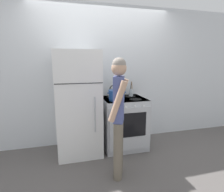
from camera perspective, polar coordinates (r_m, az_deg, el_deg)
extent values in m
plane|color=#5B5654|center=(3.62, -2.71, -14.00)|extent=(14.00, 14.00, 0.00)
cube|color=silver|center=(3.32, -3.01, 6.57)|extent=(10.00, 0.06, 2.55)
cube|color=white|center=(2.95, -10.91, -2.44)|extent=(0.70, 0.70, 1.71)
cube|color=#2D2D2D|center=(2.54, -10.68, 4.04)|extent=(0.69, 0.01, 0.01)
cylinder|color=#B2B5BA|center=(2.65, -5.57, -6.15)|extent=(0.02, 0.02, 0.55)
cube|color=silver|center=(3.22, 3.76, -8.59)|extent=(0.75, 0.67, 0.90)
cube|color=black|center=(3.10, 3.87, -0.88)|extent=(0.74, 0.66, 0.02)
cube|color=black|center=(2.95, 5.68, -10.71)|extent=(0.65, 0.05, 0.68)
cylinder|color=black|center=(2.93, 1.55, -1.46)|extent=(0.22, 0.22, 0.01)
cylinder|color=black|center=(3.04, 7.71, -1.09)|extent=(0.22, 0.22, 0.01)
cylinder|color=black|center=(3.18, 0.20, -0.44)|extent=(0.22, 0.22, 0.01)
cylinder|color=black|center=(3.28, 5.94, -0.13)|extent=(0.22, 0.22, 0.01)
cylinder|color=silver|center=(2.73, 1.65, -3.84)|extent=(0.04, 0.02, 0.04)
cylinder|color=silver|center=(2.77, 4.65, -3.63)|extent=(0.04, 0.02, 0.04)
cylinder|color=silver|center=(2.82, 7.54, -3.41)|extent=(0.04, 0.02, 0.04)
cylinder|color=silver|center=(2.88, 10.33, -3.20)|extent=(0.04, 0.02, 0.04)
cube|color=silver|center=(2.91, 6.00, -10.66)|extent=(0.69, 0.03, 0.72)
cube|color=black|center=(2.86, 6.17, -9.46)|extent=(0.53, 0.01, 0.41)
cylinder|color=#1E4C9E|center=(2.91, 1.56, 0.06)|extent=(0.26, 0.26, 0.15)
cylinder|color=#1E4C9E|center=(2.89, 1.56, 1.71)|extent=(0.28, 0.28, 0.02)
sphere|color=black|center=(2.89, 1.57, 2.12)|extent=(0.03, 0.03, 0.03)
cylinder|color=#1E4C9E|center=(2.86, -1.19, 0.96)|extent=(0.03, 0.02, 0.02)
cylinder|color=#1E4C9E|center=(2.94, 4.24, 1.21)|extent=(0.03, 0.02, 0.02)
cylinder|color=silver|center=(3.17, 0.40, 0.46)|extent=(0.17, 0.17, 0.09)
cone|color=silver|center=(3.16, 0.40, 1.51)|extent=(0.17, 0.17, 0.02)
sphere|color=black|center=(3.16, 0.40, 1.91)|extent=(0.02, 0.02, 0.02)
cone|color=silver|center=(3.19, 1.83, 0.69)|extent=(0.10, 0.03, 0.08)
torus|color=black|center=(3.15, 0.40, 2.36)|extent=(0.14, 0.01, 0.14)
cylinder|color=silver|center=(3.28, 6.23, 1.12)|extent=(0.08, 0.08, 0.14)
cylinder|color=#9E7547|center=(3.26, 6.56, 2.58)|extent=(0.05, 0.05, 0.25)
cylinder|color=#232326|center=(3.28, 6.28, 2.34)|extent=(0.01, 0.03, 0.22)
cylinder|color=#B2B5BA|center=(3.26, 6.37, 2.29)|extent=(0.01, 0.06, 0.22)
cylinder|color=#4C4C51|center=(3.27, 6.09, 2.52)|extent=(0.03, 0.03, 0.24)
cylinder|color=#C63D33|center=(3.27, 6.50, 2.06)|extent=(0.02, 0.04, 0.19)
cylinder|color=#6B6051|center=(2.37, 1.89, -17.83)|extent=(0.11, 0.11, 0.78)
cylinder|color=#6B6051|center=(2.51, 2.28, -16.14)|extent=(0.11, 0.11, 0.78)
cube|color=#4C5693|center=(2.20, 2.22, -1.13)|extent=(0.20, 0.25, 0.58)
cylinder|color=tan|center=(2.09, 1.88, -1.83)|extent=(0.25, 0.16, 0.52)
cylinder|color=tan|center=(2.32, 2.52, -0.51)|extent=(0.25, 0.16, 0.52)
sphere|color=tan|center=(2.15, 2.30, 9.08)|extent=(0.19, 0.19, 0.19)
sphere|color=gray|center=(2.15, 2.30, 10.20)|extent=(0.17, 0.17, 0.17)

